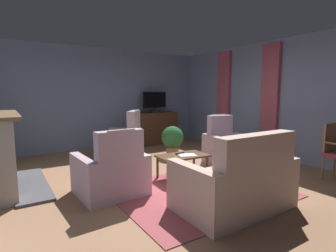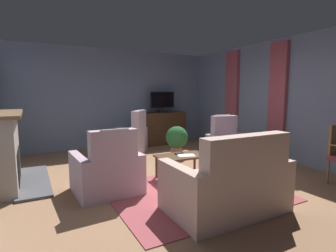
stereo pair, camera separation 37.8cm
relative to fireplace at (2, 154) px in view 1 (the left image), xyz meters
name	(u,v)px [view 1 (the left image)]	position (x,y,z in m)	size (l,w,h in m)	color
ground_plane	(178,182)	(2.54, -1.11, -0.59)	(6.24, 7.44, 0.04)	#936B4C
wall_back	(107,99)	(2.54, 2.36, 0.79)	(6.24, 0.10, 2.71)	slate
wall_right_with_window	(283,100)	(5.41, -1.11, 0.79)	(0.10, 7.44, 2.71)	slate
curtain_panel_near	(270,94)	(5.30, -0.84, 0.92)	(0.10, 0.44, 2.27)	#A34C56
curtain_panel_far	(224,94)	(5.30, 0.66, 0.92)	(0.10, 0.44, 2.27)	#A34C56
rug_central	(199,191)	(2.51, -1.70, -0.56)	(2.48, 2.03, 0.01)	#9E474C
fireplace	(2,154)	(0.00, 0.00, 0.00)	(0.83, 1.78, 1.20)	#4C4C51
tv_cabinet	(154,129)	(3.82, 2.01, -0.12)	(1.39, 0.52, 0.94)	black
television	(155,101)	(3.82, 1.96, 0.70)	(0.74, 0.20, 0.60)	black
coffee_table	(182,158)	(2.69, -1.01, -0.20)	(0.91, 0.56, 0.42)	#4C331E
tv_remote	(180,153)	(2.70, -0.91, -0.14)	(0.17, 0.05, 0.02)	black
folded_newspaper	(187,155)	(2.76, -1.07, -0.15)	(0.30, 0.22, 0.01)	silver
sofa_floral	(237,184)	(2.52, -2.44, -0.23)	(1.50, 0.91, 1.04)	#BC9E8E
armchair_beside_cabinet	(123,141)	(2.48, 1.15, -0.23)	(1.22, 1.23, 1.11)	#AD93A3
armchair_by_fireplace	(112,174)	(1.35, -1.08, -0.25)	(0.97, 0.94, 1.02)	#AD93A3
armchair_angled_to_table	(227,149)	(4.05, -0.77, -0.24)	(0.94, 0.97, 1.04)	#AD93A3
potted_plant_small_fern_corner	(173,139)	(3.40, 0.38, -0.14)	(0.52, 0.52, 0.73)	#99664C
cat	(85,168)	(1.29, 0.22, -0.47)	(0.48, 0.56, 0.21)	#2D2D33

